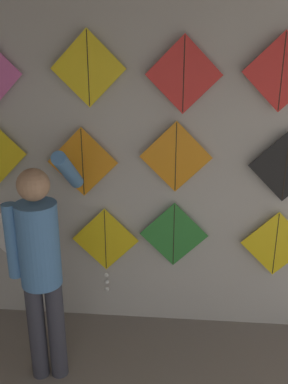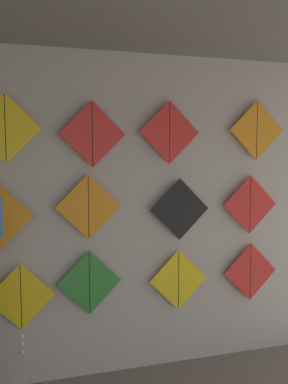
{
  "view_description": "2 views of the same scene",
  "coord_description": "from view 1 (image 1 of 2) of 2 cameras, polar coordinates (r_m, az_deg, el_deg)",
  "views": [
    {
      "loc": [
        -0.05,
        0.94,
        2.36
      ],
      "look_at": [
        -0.3,
        3.84,
        1.3
      ],
      "focal_mm": 40.0,
      "sensor_mm": 36.0,
      "label": 1
    },
    {
      "loc": [
        -0.66,
        0.55,
        1.96
      ],
      "look_at": [
        0.33,
        3.84,
        1.63
      ],
      "focal_mm": 40.0,
      "sensor_mm": 36.0,
      "label": 2
    }
  ],
  "objects": [
    {
      "name": "back_panel",
      "position": [
        3.36,
        5.59,
        3.38
      ],
      "size": [
        5.06,
        0.06,
        2.8
      ],
      "primitive_type": "cube",
      "color": "#BCB7AD",
      "rests_on": "ground"
    },
    {
      "name": "kite_11",
      "position": [
        3.21,
        -7.46,
        15.99
      ],
      "size": [
        0.55,
        0.01,
        0.55
      ],
      "color": "yellow"
    },
    {
      "name": "kite_3",
      "position": [
        3.58,
        17.15,
        -6.64
      ],
      "size": [
        0.55,
        0.01,
        0.55
      ],
      "color": "yellow"
    },
    {
      "name": "kite_13",
      "position": [
        3.22,
        17.93,
        14.96
      ],
      "size": [
        0.55,
        0.01,
        0.55
      ],
      "color": "red"
    },
    {
      "name": "kite_8",
      "position": [
        3.36,
        18.39,
        3.24
      ],
      "size": [
        0.55,
        0.01,
        0.55
      ],
      "color": "black"
    },
    {
      "name": "kite_2",
      "position": [
        3.48,
        3.99,
        -5.71
      ],
      "size": [
        0.55,
        0.01,
        0.55
      ],
      "color": "#338C38"
    },
    {
      "name": "kite_0",
      "position": [
        3.75,
        -16.92,
        -5.29
      ],
      "size": [
        0.55,
        0.01,
        0.55
      ],
      "color": "white"
    },
    {
      "name": "kite_1",
      "position": [
        3.57,
        -5.15,
        -6.94
      ],
      "size": [
        0.55,
        0.04,
        0.76
      ],
      "color": "yellow"
    },
    {
      "name": "kite_6",
      "position": [
        3.35,
        -8.19,
        3.95
      ],
      "size": [
        0.55,
        0.01,
        0.55
      ],
      "color": "orange"
    },
    {
      "name": "kite_12",
      "position": [
        3.14,
        5.32,
        15.3
      ],
      "size": [
        0.55,
        0.01,
        0.55
      ],
      "color": "red"
    },
    {
      "name": "kite_7",
      "position": [
        3.25,
        4.27,
        4.66
      ],
      "size": [
        0.55,
        0.01,
        0.55
      ],
      "color": "orange"
    },
    {
      "name": "shopkeeper",
      "position": [
        2.98,
        -13.59,
        -8.66
      ],
      "size": [
        0.43,
        0.61,
        1.7
      ],
      "rotation": [
        0.0,
        0.0,
        0.15
      ],
      "color": "#383842",
      "rests_on": "ground"
    }
  ]
}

